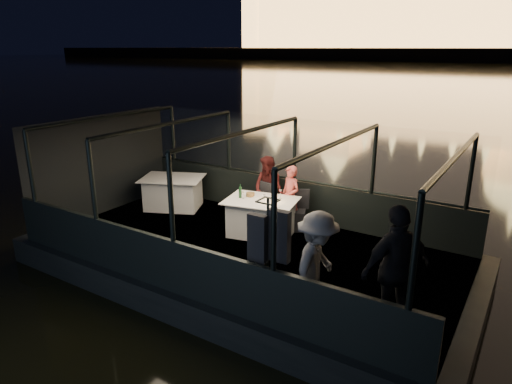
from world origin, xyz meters
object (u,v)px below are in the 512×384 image
Objects in this scene: person_woman_coral at (290,194)px; passenger_dark at (395,272)px; chair_port_left at (263,206)px; coat_stand at (267,258)px; dining_table_central at (261,217)px; person_man_maroon at (268,189)px; chair_port_right at (296,209)px; wine_bottle at (240,191)px; dining_table_aft at (173,193)px; passenger_stripe at (317,265)px.

person_woman_coral is 3.95m from passenger_dark.
coat_stand is at bearing -45.11° from chair_port_left.
dining_table_central is 0.97× the size of person_man_maroon.
chair_port_left is 0.62× the size of person_man_maroon.
chair_port_left is 0.42m from person_man_maroon.
dining_table_central is 3.04m from coat_stand.
person_man_maroon is (-0.76, 0.10, 0.30)m from chair_port_right.
chair_port_right is 1.28m from wine_bottle.
dining_table_central is 0.87m from person_woman_coral.
dining_table_central is 0.90m from person_man_maroon.
person_man_maroon is (2.41, 0.48, 0.36)m from dining_table_aft.
dining_table_aft is at bearing 57.46° from passenger_stripe.
dining_table_aft is at bearing -73.20° from passenger_dark.
person_man_maroon is 0.90m from wine_bottle.
dining_table_central is 3.21m from passenger_stripe.
chair_port_left reaches higher than dining_table_aft.
passenger_stripe reaches higher than dining_table_central.
passenger_stripe is at bearing -79.19° from chair_port_right.
coat_stand reaches higher than dining_table_central.
chair_port_right is 2.94× the size of wine_bottle.
chair_port_right is 0.52× the size of passenger_stripe.
person_man_maroon is (-1.94, 3.27, -0.15)m from coat_stand.
coat_stand is 3.80m from person_man_maroon.
passenger_dark is (1.00, 0.36, 0.00)m from passenger_stripe.
passenger_stripe is at bearing -33.97° from passenger_dark.
dining_table_aft is (-2.70, 0.29, 0.00)m from dining_table_central.
passenger_stripe is at bearing -34.29° from chair_port_left.
person_woman_coral is 1.12m from wine_bottle.
passenger_dark is at bearing -19.61° from dining_table_aft.
chair_port_right is at bearing 39.57° from wine_bottle.
coat_stand reaches higher than wine_bottle.
wine_bottle is at bearing 46.46° from passenger_stripe.
coat_stand is at bearing -45.01° from person_woman_coral.
person_woman_coral is 0.75× the size of passenger_dark.
person_man_maroon reaches higher than dining_table_aft.
coat_stand is (1.18, -3.16, 0.45)m from chair_port_right.
person_woman_coral is 0.92× the size of person_man_maroon.
chair_port_left is (-0.25, 0.47, 0.06)m from dining_table_central.
passenger_stripe reaches higher than person_man_maroon.
dining_table_aft is 4.98× the size of wine_bottle.
dining_table_central is 1.06× the size of person_woman_coral.
wine_bottle reaches higher than chair_port_left.
dining_table_aft is at bearing 147.41° from coat_stand.
passenger_dark is (3.00, -2.58, 0.10)m from person_woman_coral.
wine_bottle is at bearing 131.28° from coat_stand.
chair_port_left is 0.74m from chair_port_right.
passenger_stripe is (1.82, -2.87, 0.40)m from chair_port_right.
coat_stand is at bearing -56.47° from dining_table_central.
chair_port_left is 0.67× the size of person_woman_coral.
chair_port_right is at bearing 27.05° from chair_port_left.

